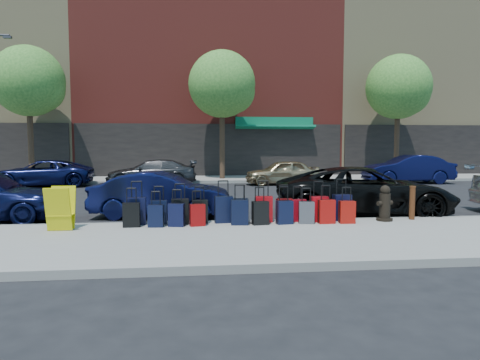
{
  "coord_description": "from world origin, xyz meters",
  "views": [
    {
      "loc": [
        -1.14,
        -15.06,
        2.02
      ],
      "look_at": [
        0.33,
        -1.5,
        0.93
      ],
      "focal_mm": 32.0,
      "sensor_mm": 36.0,
      "label": 1
    }
  ],
  "objects": [
    {
      "name": "suitcase_back_7",
      "position": [
        1.02,
        -5.09,
        0.43
      ],
      "size": [
        0.41,
        0.28,
        0.9
      ],
      "rotation": [
        0.0,
        0.0,
        0.16
      ],
      "color": "black",
      "rests_on": "sidewalk_near"
    },
    {
      "name": "ground",
      "position": [
        0.0,
        0.0,
        0.0
      ],
      "size": [
        120.0,
        120.0,
        0.0
      ],
      "primitive_type": "plane",
      "color": "black",
      "rests_on": "ground"
    },
    {
      "name": "car_far_0",
      "position": [
        -8.62,
        7.09,
        0.66
      ],
      "size": [
        4.91,
        2.55,
        1.32
      ],
      "primitive_type": "imported",
      "rotation": [
        0.0,
        0.0,
        -1.49
      ],
      "color": "#0D113B",
      "rests_on": "ground"
    },
    {
      "name": "car_far_3",
      "position": [
        10.37,
        6.86,
        0.76
      ],
      "size": [
        4.72,
        1.88,
        1.53
      ],
      "primitive_type": "imported",
      "rotation": [
        0.0,
        0.0,
        -1.63
      ],
      "color": "#0D103A",
      "rests_on": "ground"
    },
    {
      "name": "suitcase_front_0",
      "position": [
        -2.5,
        -4.78,
        0.47
      ],
      "size": [
        0.44,
        0.25,
        1.04
      ],
      "rotation": [
        0.0,
        0.0,
        0.04
      ],
      "color": "black",
      "rests_on": "sidewalk_near"
    },
    {
      "name": "sidewalk_far",
      "position": [
        0.0,
        10.0,
        0.07
      ],
      "size": [
        60.0,
        4.0,
        0.15
      ],
      "primitive_type": "cube",
      "color": "gray",
      "rests_on": "ground"
    },
    {
      "name": "suitcase_front_7",
      "position": [
        1.08,
        -4.79,
        0.44
      ],
      "size": [
        0.4,
        0.25,
        0.92
      ],
      "rotation": [
        0.0,
        0.0,
        0.12
      ],
      "color": "maroon",
      "rests_on": "sidewalk_near"
    },
    {
      "name": "building_center",
      "position": [
        0.0,
        17.99,
        9.98
      ],
      "size": [
        17.0,
        12.85,
        20.0
      ],
      "color": "maroon",
      "rests_on": "ground"
    },
    {
      "name": "car_near_1",
      "position": [
        -2.05,
        -2.85,
        0.64
      ],
      "size": [
        4.02,
        1.78,
        1.28
      ],
      "primitive_type": "imported",
      "rotation": [
        0.0,
        0.0,
        1.46
      ],
      "color": "#0D1139",
      "rests_on": "ground"
    },
    {
      "name": "suitcase_front_10",
      "position": [
        2.56,
        -4.76,
        0.48
      ],
      "size": [
        0.45,
        0.27,
        1.05
      ],
      "rotation": [
        0.0,
        0.0,
        0.06
      ],
      "color": "black",
      "rests_on": "sidewalk_near"
    },
    {
      "name": "suitcase_back_3",
      "position": [
        -1.07,
        -5.12,
        0.41
      ],
      "size": [
        0.38,
        0.26,
        0.83
      ],
      "rotation": [
        0.0,
        0.0,
        0.19
      ],
      "color": "maroon",
      "rests_on": "sidewalk_near"
    },
    {
      "name": "suitcase_front_2",
      "position": [
        -1.47,
        -4.83,
        0.45
      ],
      "size": [
        0.41,
        0.24,
        0.97
      ],
      "rotation": [
        0.0,
        0.0,
        0.06
      ],
      "color": "black",
      "rests_on": "sidewalk_near"
    },
    {
      "name": "curb_far",
      "position": [
        0.0,
        7.98,
        0.07
      ],
      "size": [
        60.0,
        0.08,
        0.15
      ],
      "primitive_type": "cube",
      "color": "gray",
      "rests_on": "ground"
    },
    {
      "name": "suitcase_back_6",
      "position": [
        0.43,
        -5.11,
        0.43
      ],
      "size": [
        0.4,
        0.27,
        0.9
      ],
      "rotation": [
        0.0,
        0.0,
        0.14
      ],
      "color": "black",
      "rests_on": "sidewalk_near"
    },
    {
      "name": "tree_left",
      "position": [
        -9.86,
        9.5,
        5.41
      ],
      "size": [
        3.8,
        3.8,
        7.27
      ],
      "color": "black",
      "rests_on": "sidewalk_far"
    },
    {
      "name": "sidewalk_near",
      "position": [
        0.0,
        -6.5,
        0.07
      ],
      "size": [
        60.0,
        4.0,
        0.15
      ],
      "primitive_type": "cube",
      "color": "gray",
      "rests_on": "ground"
    },
    {
      "name": "suitcase_back_1",
      "position": [
        -2.02,
        -5.14,
        0.41
      ],
      "size": [
        0.36,
        0.23,
        0.83
      ],
      "rotation": [
        0.0,
        0.0,
        -0.08
      ],
      "color": "black",
      "rests_on": "sidewalk_near"
    },
    {
      "name": "bollard",
      "position": [
        4.38,
        -4.83,
        0.59
      ],
      "size": [
        0.16,
        0.16,
        0.86
      ],
      "color": "#38190C",
      "rests_on": "sidewalk_near"
    },
    {
      "name": "suitcase_front_6",
      "position": [
        0.56,
        -4.76,
        0.47
      ],
      "size": [
        0.43,
        0.25,
        1.02
      ],
      "rotation": [
        0.0,
        0.0,
        -0.04
      ],
      "color": "#AF0B11",
      "rests_on": "sidewalk_near"
    },
    {
      "name": "suitcase_back_0",
      "position": [
        -2.58,
        -5.08,
        0.43
      ],
      "size": [
        0.38,
        0.23,
        0.9
      ],
      "rotation": [
        0.0,
        0.0,
        0.02
      ],
      "color": "black",
      "rests_on": "sidewalk_near"
    },
    {
      "name": "tree_right",
      "position": [
        11.14,
        9.5,
        5.41
      ],
      "size": [
        3.8,
        3.8,
        7.27
      ],
      "color": "black",
      "rests_on": "sidewalk_far"
    },
    {
      "name": "suitcase_back_10",
      "position": [
        2.54,
        -5.16,
        0.43
      ],
      "size": [
        0.38,
        0.23,
        0.88
      ],
      "rotation": [
        0.0,
        0.0,
        -0.05
      ],
      "color": "#9B100A",
      "rests_on": "sidewalk_near"
    },
    {
      "name": "car_far_1",
      "position": [
        -3.28,
        7.09,
        0.66
      ],
      "size": [
        4.63,
        2.03,
        1.32
      ],
      "primitive_type": "imported",
      "rotation": [
        0.0,
        0.0,
        -1.53
      ],
      "color": "#323134",
      "rests_on": "ground"
    },
    {
      "name": "suitcase_front_3",
      "position": [
        -1.0,
        -4.78,
        0.43
      ],
      "size": [
        0.39,
        0.23,
        0.9
      ],
      "rotation": [
        0.0,
        0.0,
        0.06
      ],
      "color": "black",
      "rests_on": "sidewalk_near"
    },
    {
      "name": "suitcase_front_1",
      "position": [
        -1.98,
        -4.77,
        0.44
      ],
      "size": [
        0.38,
        0.22,
        0.91
      ],
      "rotation": [
        0.0,
        0.0,
        0.02
      ],
      "color": "black",
      "rests_on": "sidewalk_near"
    },
    {
      "name": "suitcase_front_9",
      "position": [
        1.94,
        -4.85,
        0.46
      ],
      "size": [
        0.43,
        0.25,
        1.0
      ],
      "rotation": [
        0.0,
        0.0,
        0.06
      ],
      "color": "#B50B14",
      "rests_on": "sidewalk_near"
    },
    {
      "name": "building_right",
      "position": [
        16.0,
        17.99,
        8.98
      ],
      "size": [
        15.0,
        12.12,
        18.0
      ],
      "color": "tan",
      "rests_on": "ground"
    },
    {
      "name": "suitcase_back_9",
      "position": [
        2.04,
        -5.12,
        0.44
      ],
      "size": [
        0.4,
        0.25,
        0.93
      ],
      "rotation": [
        0.0,
        0.0,
        0.05
      ],
      "color": "#9A0D09",
      "rests_on": "sidewalk_near"
    },
    {
      "name": "suitcase_front_5",
      "position": [
        -0.03,
        -4.76,
        0.45
      ],
      "size": [
        0.4,
        0.23,
        0.94
      ],
      "rotation": [
        0.0,
        0.0,
        -0.03
      ],
      "color": "black",
      "rests_on": "sidewalk_near"
    },
    {
      "name": "suitcase_back_8",
      "position": [
        1.56,
        -5.09,
        0.42
      ],
      "size": [
        0.39,
        0.26,
        0.86
      ],
      "rotation": [
        0.0,
        0.0,
        -0.14
      ],
      "color": "#414247",
      "rests_on": "sidewalk_near"
    },
    {
      "name": "curb_near",
      "position": [
        0.0,
        -4.48,
        0.07
      ],
      "size": [
        60.0,
        0.08,
        0.15
      ],
      "primitive_type": "cube",
      "color": "gray",
      "rests_on": "ground"
    },
    {
      "name": "fire_hydrant",
      "position": [
        3.61,
        -4.92,
        0.56
      ],
      "size": [
        0.46,
        0.4,
        0.89
      ],
      "rotation": [
        0.0,
        0.0,
        0.33
      ],
      "color": "black",
      "rests_on": "sidewalk_near"
    },
    {
      "name": "suitcase_front_8",
      "position": [
        1.43,
        -4.77,
        0.43
      ],
      "size": [
        0.39,
        0.26,
        0.89
      ],
      "rotation": [
        0.0,
        0.0,
        0.16
      ],
      "color": "maroon",
      "rests_on": "sidewalk_near"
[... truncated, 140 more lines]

